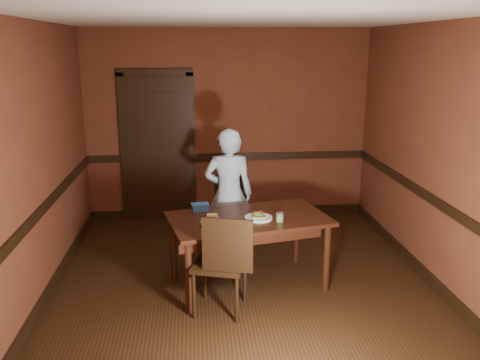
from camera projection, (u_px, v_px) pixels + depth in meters
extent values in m
cube|color=black|center=(243.00, 283.00, 5.42)|extent=(4.00, 4.50, 0.01)
cube|color=beige|center=(243.00, 19.00, 4.72)|extent=(4.00, 4.50, 0.01)
cube|color=brown|center=(228.00, 126.00, 7.23)|extent=(4.00, 0.02, 2.70)
cube|color=brown|center=(281.00, 246.00, 2.90)|extent=(4.00, 0.02, 2.70)
cube|color=brown|center=(37.00, 164.00, 4.89)|extent=(0.02, 4.50, 2.70)
cube|color=brown|center=(435.00, 156.00, 5.25)|extent=(0.02, 4.50, 2.70)
cube|color=black|center=(228.00, 157.00, 7.34)|extent=(4.00, 0.03, 0.10)
cube|color=black|center=(43.00, 208.00, 5.01)|extent=(0.03, 4.50, 0.10)
cube|color=black|center=(430.00, 198.00, 5.36)|extent=(0.03, 4.50, 0.10)
cube|color=black|center=(228.00, 212.00, 7.55)|extent=(4.00, 0.03, 0.12)
cube|color=black|center=(51.00, 286.00, 5.23)|extent=(0.03, 4.50, 0.12)
cube|color=black|center=(422.00, 271.00, 5.58)|extent=(0.03, 4.50, 0.12)
cube|color=black|center=(158.00, 150.00, 7.19)|extent=(0.85, 0.04, 2.05)
cube|color=black|center=(124.00, 150.00, 7.17)|extent=(0.10, 0.06, 2.15)
cube|color=black|center=(191.00, 149.00, 7.25)|extent=(0.10, 0.06, 2.15)
cube|color=black|center=(155.00, 72.00, 6.93)|extent=(1.05, 0.06, 0.10)
cube|color=black|center=(248.00, 251.00, 5.31)|extent=(1.76, 1.24, 0.75)
imported|color=#AFDBF1|center=(229.00, 194.00, 5.93)|extent=(0.59, 0.42, 1.55)
cylinder|color=white|center=(259.00, 218.00, 5.16)|extent=(0.28, 0.28, 0.01)
cube|color=#9B7C4B|center=(259.00, 216.00, 5.16)|extent=(0.13, 0.12, 0.02)
ellipsoid|color=#298D29|center=(259.00, 214.00, 5.15)|extent=(0.12, 0.11, 0.03)
cylinder|color=red|center=(256.00, 212.00, 5.16)|extent=(0.05, 0.05, 0.01)
cylinder|color=red|center=(262.00, 213.00, 5.14)|extent=(0.05, 0.05, 0.01)
cylinder|color=#8BB35D|center=(256.00, 214.00, 5.12)|extent=(0.03, 0.03, 0.01)
cylinder|color=#8BB35D|center=(261.00, 212.00, 5.18)|extent=(0.03, 0.03, 0.01)
cylinder|color=#8BB35D|center=(259.00, 213.00, 5.15)|extent=(0.03, 0.03, 0.01)
cylinder|color=#639647|center=(280.00, 218.00, 5.08)|extent=(0.07, 0.07, 0.08)
cylinder|color=silver|center=(280.00, 213.00, 5.06)|extent=(0.08, 0.08, 0.01)
cylinder|color=white|center=(212.00, 218.00, 5.17)|extent=(0.14, 0.14, 0.01)
cube|color=#E6CC76|center=(212.00, 216.00, 5.16)|extent=(0.11, 0.07, 0.04)
cube|color=blue|center=(200.00, 208.00, 5.41)|extent=(0.19, 0.14, 0.07)
cube|color=blue|center=(200.00, 204.00, 5.40)|extent=(0.20, 0.16, 0.01)
cylinder|color=#155413|center=(211.00, 223.00, 4.94)|extent=(0.23, 0.07, 0.06)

